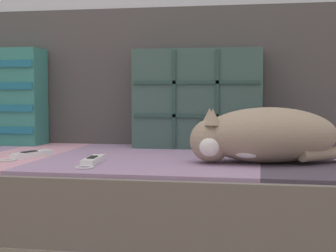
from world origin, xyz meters
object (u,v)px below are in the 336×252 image
object	(u,v)px
couch	(94,206)
game_remote_far	(93,161)
throw_pillow_quilted	(198,99)
game_remote_near	(30,155)
sleeping_cat	(261,136)

from	to	relation	value
couch	game_remote_far	size ratio (longest dim) A/B	10.61
throw_pillow_quilted	game_remote_near	world-z (taller)	throw_pillow_quilted
throw_pillow_quilted	game_remote_far	xyz separation A→B (m)	(-0.24, -0.48, -0.17)
sleeping_cat	game_remote_far	distance (m)	0.49
sleeping_cat	couch	bearing A→B (deg)	166.46
couch	game_remote_far	world-z (taller)	game_remote_far
couch	game_remote_near	xyz separation A→B (m)	(-0.16, -0.14, 0.19)
game_remote_near	throw_pillow_quilted	bearing A→B (deg)	38.40
sleeping_cat	game_remote_near	xyz separation A→B (m)	(-0.71, -0.01, -0.07)
throw_pillow_quilted	game_remote_near	distance (m)	0.64
couch	throw_pillow_quilted	xyz separation A→B (m)	(0.32, 0.24, 0.36)
couch	game_remote_near	world-z (taller)	game_remote_near
sleeping_cat	game_remote_far	size ratio (longest dim) A/B	2.31
couch	throw_pillow_quilted	bearing A→B (deg)	36.44
game_remote_near	game_remote_far	distance (m)	0.26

